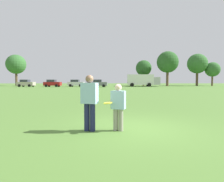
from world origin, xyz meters
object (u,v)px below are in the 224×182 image
(frisbee, at_px, (108,103))
(parked_car_center, at_px, (76,83))
(traffic_cone, at_px, (112,98))
(parked_car_mid_left, at_px, (52,83))
(parked_car_mid_right, at_px, (98,83))
(parked_car_near_left, at_px, (26,83))
(box_truck, at_px, (143,80))
(player_thrower, at_px, (90,100))
(player_defender, at_px, (118,105))

(frisbee, xyz_separation_m, parked_car_center, (-8.28, 44.03, -0.01))
(traffic_cone, distance_m, parked_car_mid_left, 36.69)
(traffic_cone, bearing_deg, parked_car_mid_right, 94.74)
(parked_car_near_left, relative_size, parked_car_mid_left, 1.00)
(box_truck, bearing_deg, parked_car_mid_right, -163.59)
(traffic_cone, distance_m, box_truck, 36.87)
(frisbee, xyz_separation_m, parked_car_mid_right, (-2.33, 41.57, -0.01))
(frisbee, xyz_separation_m, parked_car_mid_left, (-14.02, 42.96, -0.01))
(player_thrower, distance_m, frisbee, 0.62)
(parked_car_mid_left, bearing_deg, traffic_cone, -66.92)
(player_defender, bearing_deg, parked_car_near_left, 116.13)
(traffic_cone, xyz_separation_m, box_truck, (8.86, 35.76, 1.52))
(parked_car_mid_right, distance_m, box_truck, 12.06)
(player_defender, distance_m, box_truck, 45.64)
(player_defender, xyz_separation_m, parked_car_near_left, (-21.11, 43.04, 0.08))
(parked_car_near_left, bearing_deg, parked_car_center, 3.57)
(traffic_cone, distance_m, parked_car_center, 35.89)
(traffic_cone, relative_size, parked_car_mid_right, 0.11)
(traffic_cone, bearing_deg, box_truck, 76.09)
(parked_car_mid_left, distance_m, parked_car_center, 5.84)
(player_thrower, xyz_separation_m, box_truck, (9.80, 44.79, 0.74))
(player_thrower, distance_m, parked_car_center, 44.52)
(player_defender, distance_m, parked_car_center, 44.66)
(parked_car_center, bearing_deg, player_defender, -78.87)
(player_thrower, relative_size, box_truck, 0.21)
(player_thrower, height_order, frisbee, player_thrower)
(parked_car_near_left, xyz_separation_m, box_truck, (29.99, 1.72, 0.83))
(frisbee, bearing_deg, traffic_cone, 87.79)
(player_thrower, relative_size, frisbee, 6.58)
(traffic_cone, height_order, parked_car_center, parked_car_center)
(player_thrower, relative_size, parked_car_mid_right, 0.42)
(frisbee, relative_size, parked_car_mid_left, 0.06)
(parked_car_near_left, distance_m, parked_car_center, 12.52)
(parked_car_mid_left, bearing_deg, box_truck, 4.95)
(player_thrower, height_order, player_defender, player_thrower)
(parked_car_mid_right, bearing_deg, box_truck, 16.41)
(frisbee, bearing_deg, parked_car_center, 100.65)
(player_thrower, height_order, parked_car_center, parked_car_center)
(player_defender, height_order, traffic_cone, player_defender)
(traffic_cone, xyz_separation_m, parked_car_center, (-8.64, 34.82, 0.69))
(player_defender, distance_m, traffic_cone, 9.02)
(traffic_cone, bearing_deg, parked_car_center, 103.93)
(frisbee, xyz_separation_m, parked_car_near_left, (-20.78, 43.26, -0.01))
(traffic_cone, bearing_deg, player_defender, -90.12)
(traffic_cone, bearing_deg, parked_car_near_left, 121.83)
(player_thrower, height_order, traffic_cone, player_thrower)
(parked_car_near_left, xyz_separation_m, parked_car_mid_right, (18.45, -1.68, 0.00))
(player_thrower, xyz_separation_m, parked_car_mid_right, (-1.74, 41.39, -0.09))
(traffic_cone, relative_size, parked_car_near_left, 0.11)
(player_defender, relative_size, box_truck, 0.17)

